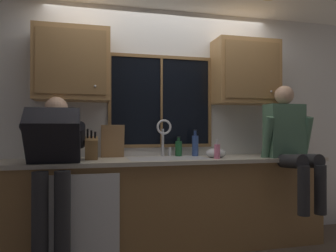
{
  "coord_description": "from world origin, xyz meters",
  "views": [
    {
      "loc": [
        -0.81,
        -3.53,
        1.23
      ],
      "look_at": [
        -0.01,
        -0.3,
        1.25
      ],
      "focal_mm": 34.83,
      "sensor_mm": 36.0,
      "label": 1
    }
  ],
  "objects_px": {
    "knife_block": "(91,149)",
    "bottle_tall_clear": "(179,148)",
    "person_sitting_on_counter": "(290,140)",
    "soap_dispenser": "(217,151)",
    "person_standing": "(53,161)",
    "mixing_bowl": "(216,153)",
    "bottle_green_glass": "(195,145)",
    "cutting_board": "(113,141)"
  },
  "relations": [
    {
      "from": "person_standing",
      "to": "knife_block",
      "type": "relative_size",
      "value": 4.73
    },
    {
      "from": "person_standing",
      "to": "bottle_green_glass",
      "type": "height_order",
      "value": "person_standing"
    },
    {
      "from": "person_sitting_on_counter",
      "to": "bottle_tall_clear",
      "type": "height_order",
      "value": "person_sitting_on_counter"
    },
    {
      "from": "bottle_tall_clear",
      "to": "soap_dispenser",
      "type": "bearing_deg",
      "value": -50.76
    },
    {
      "from": "knife_block",
      "to": "mixing_bowl",
      "type": "distance_m",
      "value": 1.26
    },
    {
      "from": "knife_block",
      "to": "mixing_bowl",
      "type": "xyz_separation_m",
      "value": [
        1.26,
        -0.07,
        -0.06
      ]
    },
    {
      "from": "cutting_board",
      "to": "mixing_bowl",
      "type": "bearing_deg",
      "value": -15.14
    },
    {
      "from": "person_sitting_on_counter",
      "to": "bottle_green_glass",
      "type": "height_order",
      "value": "person_sitting_on_counter"
    },
    {
      "from": "person_sitting_on_counter",
      "to": "cutting_board",
      "type": "xyz_separation_m",
      "value": [
        -1.78,
        0.48,
        -0.01
      ]
    },
    {
      "from": "person_sitting_on_counter",
      "to": "soap_dispenser",
      "type": "height_order",
      "value": "person_sitting_on_counter"
    },
    {
      "from": "cutting_board",
      "to": "mixing_bowl",
      "type": "xyz_separation_m",
      "value": [
        1.04,
        -0.28,
        -0.12
      ]
    },
    {
      "from": "person_standing",
      "to": "mixing_bowl",
      "type": "xyz_separation_m",
      "value": [
        1.58,
        0.23,
        0.02
      ]
    },
    {
      "from": "person_sitting_on_counter",
      "to": "bottle_green_glass",
      "type": "bearing_deg",
      "value": 153.26
    },
    {
      "from": "knife_block",
      "to": "bottle_tall_clear",
      "type": "distance_m",
      "value": 0.96
    },
    {
      "from": "mixing_bowl",
      "to": "bottle_green_glass",
      "type": "distance_m",
      "value": 0.29
    },
    {
      "from": "mixing_bowl",
      "to": "bottle_green_glass",
      "type": "relative_size",
      "value": 0.71
    },
    {
      "from": "person_sitting_on_counter",
      "to": "mixing_bowl",
      "type": "xyz_separation_m",
      "value": [
        -0.74,
        0.2,
        -0.14
      ]
    },
    {
      "from": "person_sitting_on_counter",
      "to": "knife_block",
      "type": "height_order",
      "value": "person_sitting_on_counter"
    },
    {
      "from": "bottle_green_glass",
      "to": "bottle_tall_clear",
      "type": "xyz_separation_m",
      "value": [
        -0.18,
        0.03,
        -0.03
      ]
    },
    {
      "from": "knife_block",
      "to": "cutting_board",
      "type": "height_order",
      "value": "cutting_board"
    },
    {
      "from": "mixing_bowl",
      "to": "bottle_tall_clear",
      "type": "distance_m",
      "value": 0.43
    },
    {
      "from": "bottle_green_glass",
      "to": "soap_dispenser",
      "type": "bearing_deg",
      "value": -70.81
    },
    {
      "from": "person_sitting_on_counter",
      "to": "bottle_green_glass",
      "type": "distance_m",
      "value": 0.99
    },
    {
      "from": "person_sitting_on_counter",
      "to": "cutting_board",
      "type": "relative_size",
      "value": 3.64
    },
    {
      "from": "person_standing",
      "to": "bottle_green_glass",
      "type": "bearing_deg",
      "value": 18.05
    },
    {
      "from": "knife_block",
      "to": "bottle_green_glass",
      "type": "xyz_separation_m",
      "value": [
        1.12,
        0.17,
        0.01
      ]
    },
    {
      "from": "person_sitting_on_counter",
      "to": "soap_dispenser",
      "type": "relative_size",
      "value": 6.27
    },
    {
      "from": "knife_block",
      "to": "bottle_tall_clear",
      "type": "relative_size",
      "value": 1.49
    },
    {
      "from": "person_standing",
      "to": "knife_block",
      "type": "bearing_deg",
      "value": 42.89
    },
    {
      "from": "person_standing",
      "to": "soap_dispenser",
      "type": "bearing_deg",
      "value": 4.78
    },
    {
      "from": "person_sitting_on_counter",
      "to": "bottle_tall_clear",
      "type": "distance_m",
      "value": 1.17
    },
    {
      "from": "soap_dispenser",
      "to": "bottle_green_glass",
      "type": "bearing_deg",
      "value": 109.19
    },
    {
      "from": "person_standing",
      "to": "soap_dispenser",
      "type": "relative_size",
      "value": 7.56
    },
    {
      "from": "bottle_tall_clear",
      "to": "person_standing",
      "type": "bearing_deg",
      "value": -158.39
    },
    {
      "from": "person_standing",
      "to": "cutting_board",
      "type": "height_order",
      "value": "person_standing"
    },
    {
      "from": "cutting_board",
      "to": "bottle_green_glass",
      "type": "xyz_separation_m",
      "value": [
        0.9,
        -0.04,
        -0.05
      ]
    },
    {
      "from": "person_sitting_on_counter",
      "to": "knife_block",
      "type": "relative_size",
      "value": 3.92
    },
    {
      "from": "soap_dispenser",
      "to": "bottle_tall_clear",
      "type": "relative_size",
      "value": 0.93
    },
    {
      "from": "person_standing",
      "to": "bottle_tall_clear",
      "type": "distance_m",
      "value": 1.35
    },
    {
      "from": "person_sitting_on_counter",
      "to": "mixing_bowl",
      "type": "bearing_deg",
      "value": 164.6
    },
    {
      "from": "cutting_board",
      "to": "bottle_tall_clear",
      "type": "relative_size",
      "value": 1.6
    },
    {
      "from": "knife_block",
      "to": "soap_dispenser",
      "type": "relative_size",
      "value": 1.6
    }
  ]
}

